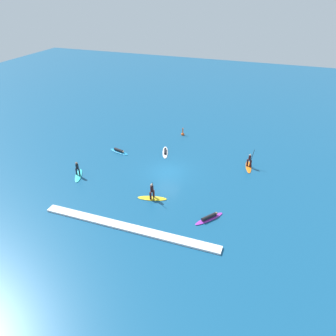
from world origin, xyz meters
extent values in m
plane|color=navy|center=(0.00, 0.00, 0.00)|extent=(120.00, 120.00, 0.00)
ellipsoid|color=white|center=(-1.91, 4.27, 0.04)|extent=(1.69, 3.24, 0.07)
cylinder|color=black|center=(-1.89, 4.22, 0.21)|extent=(0.71, 1.34, 0.28)
sphere|color=tan|center=(-2.15, 4.96, 0.23)|extent=(0.30, 0.30, 0.24)
ellipsoid|color=#1E8CD1|center=(-7.41, 2.45, 0.04)|extent=(2.94, 1.41, 0.09)
cylinder|color=black|center=(-7.46, 2.46, 0.26)|extent=(1.36, 0.68, 0.34)
sphere|color=tan|center=(-6.72, 2.25, 0.28)|extent=(0.25, 0.25, 0.20)
ellipsoid|color=orange|center=(8.38, 4.15, 0.04)|extent=(1.12, 2.97, 0.08)
cylinder|color=#381414|center=(8.57, 4.08, 0.50)|extent=(0.24, 0.24, 0.85)
cylinder|color=#381414|center=(8.20, 4.22, 0.50)|extent=(0.24, 0.24, 0.85)
cylinder|color=#381414|center=(8.38, 4.15, 1.21)|extent=(0.33, 0.33, 0.56)
sphere|color=beige|center=(8.38, 4.15, 1.59)|extent=(0.23, 0.23, 0.20)
cylinder|color=black|center=(8.60, 4.34, 1.17)|extent=(0.42, 0.12, 2.15)
cube|color=black|center=(8.60, 4.34, 0.14)|extent=(0.21, 0.09, 0.32)
ellipsoid|color=yellow|center=(0.27, -5.36, 0.04)|extent=(2.99, 1.44, 0.09)
cylinder|color=#381414|center=(0.20, -5.58, 0.48)|extent=(0.25, 0.25, 0.78)
cylinder|color=#381414|center=(0.33, -5.14, 0.48)|extent=(0.25, 0.25, 0.78)
cylinder|color=#381414|center=(0.27, -5.36, 1.18)|extent=(0.39, 0.39, 0.63)
sphere|color=tan|center=(0.27, -5.36, 1.62)|extent=(0.30, 0.30, 0.25)
cylinder|color=black|center=(0.47, -5.57, 1.15)|extent=(0.14, 0.41, 2.10)
cube|color=black|center=(0.47, -5.57, 0.15)|extent=(0.11, 0.21, 0.32)
ellipsoid|color=purple|center=(6.30, -6.54, 0.05)|extent=(2.37, 2.84, 0.11)
cylinder|color=black|center=(6.27, -6.58, 0.28)|extent=(1.20, 1.43, 0.34)
sphere|color=#A37556|center=(6.81, -5.87, 0.30)|extent=(0.33, 0.33, 0.24)
ellipsoid|color=#33C6CC|center=(-8.99, -4.16, 0.05)|extent=(1.80, 2.84, 0.11)
cylinder|color=black|center=(-8.78, -4.18, 0.51)|extent=(0.22, 0.22, 0.80)
cylinder|color=black|center=(-9.19, -4.14, 0.51)|extent=(0.22, 0.22, 0.80)
cylinder|color=black|center=(-8.99, -4.16, 1.20)|extent=(0.42, 0.42, 0.58)
sphere|color=brown|center=(-8.99, -4.16, 1.61)|extent=(0.33, 0.33, 0.25)
sphere|color=#E55119|center=(-1.44, 10.04, 0.11)|extent=(0.45, 0.45, 0.45)
cylinder|color=#E55119|center=(-1.44, 10.04, 0.51)|extent=(0.14, 0.14, 1.03)
cube|color=white|center=(0.00, -10.14, 0.09)|extent=(16.37, 0.90, 0.18)
camera|label=1|loc=(10.50, -29.18, 18.69)|focal=34.41mm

